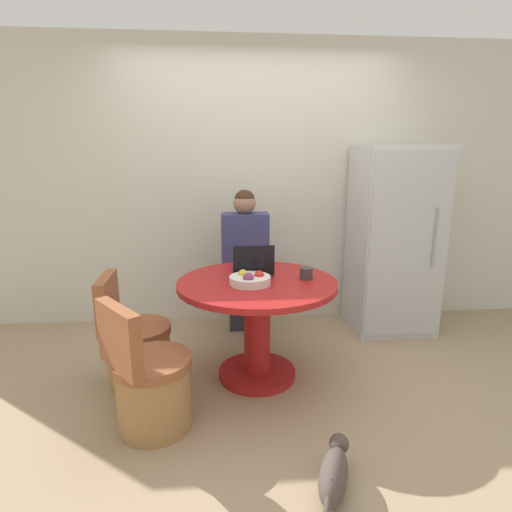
# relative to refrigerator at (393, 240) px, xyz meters

# --- Properties ---
(ground_plane) EXTENTS (12.00, 12.00, 0.00)m
(ground_plane) POSITION_rel_refrigerator_xyz_m (-1.22, -1.05, -0.83)
(ground_plane) COLOR #9E8466
(wall_back) EXTENTS (7.00, 0.06, 2.60)m
(wall_back) POSITION_rel_refrigerator_xyz_m (-1.22, 0.36, 0.47)
(wall_back) COLOR beige
(wall_back) RESTS_ON ground_plane
(refrigerator) EXTENTS (0.70, 0.64, 1.66)m
(refrigerator) POSITION_rel_refrigerator_xyz_m (0.00, 0.00, 0.00)
(refrigerator) COLOR silver
(refrigerator) RESTS_ON ground_plane
(dining_table) EXTENTS (1.10, 1.10, 0.73)m
(dining_table) POSITION_rel_refrigerator_xyz_m (-1.30, -0.81, -0.33)
(dining_table) COLOR maroon
(dining_table) RESTS_ON ground_plane
(chair_left_side) EXTENTS (0.45, 0.45, 0.79)m
(chair_left_side) POSITION_rel_refrigerator_xyz_m (-2.14, -0.85, -0.56)
(chair_left_side) COLOR #9E7042
(chair_left_side) RESTS_ON ground_plane
(chair_near_left_corner) EXTENTS (0.52, 0.52, 0.79)m
(chair_near_left_corner) POSITION_rel_refrigerator_xyz_m (-1.96, -1.33, -0.56)
(chair_near_left_corner) COLOR #9E7042
(chair_near_left_corner) RESTS_ON ground_plane
(person_seated) EXTENTS (0.40, 0.37, 1.29)m
(person_seated) POSITION_rel_refrigerator_xyz_m (-1.35, -0.03, -0.13)
(person_seated) COLOR #2D2D38
(person_seated) RESTS_ON ground_plane
(laptop) EXTENTS (0.29, 0.26, 0.23)m
(laptop) POSITION_rel_refrigerator_xyz_m (-1.32, -0.63, -0.06)
(laptop) COLOR #232328
(laptop) RESTS_ON dining_table
(fruit_bowl) EXTENTS (0.28, 0.28, 0.10)m
(fruit_bowl) POSITION_rel_refrigerator_xyz_m (-1.36, -0.89, -0.07)
(fruit_bowl) COLOR beige
(fruit_bowl) RESTS_ON dining_table
(coffee_cup) EXTENTS (0.09, 0.09, 0.08)m
(coffee_cup) POSITION_rel_refrigerator_xyz_m (-0.96, -0.79, -0.06)
(coffee_cup) COLOR #383333
(coffee_cup) RESTS_ON dining_table
(cat) EXTENTS (0.26, 0.44, 0.18)m
(cat) POSITION_rel_refrigerator_xyz_m (-1.03, -1.87, -0.73)
(cat) COLOR #473D38
(cat) RESTS_ON ground_plane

